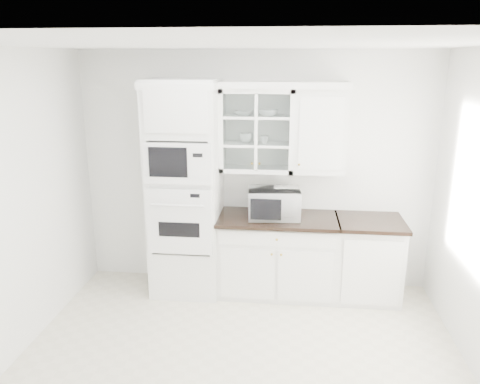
# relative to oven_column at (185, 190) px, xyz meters

# --- Properties ---
(ground) EXTENTS (4.00, 3.50, 0.01)m
(ground) POSITION_rel_oven_column_xyz_m (0.75, -1.42, -1.19)
(ground) COLOR beige
(ground) RESTS_ON ground
(room_shell) EXTENTS (4.00, 3.50, 2.70)m
(room_shell) POSITION_rel_oven_column_xyz_m (0.75, -0.99, 0.58)
(room_shell) COLOR white
(room_shell) RESTS_ON ground
(oven_column) EXTENTS (0.76, 0.68, 2.40)m
(oven_column) POSITION_rel_oven_column_xyz_m (0.00, 0.00, 0.00)
(oven_column) COLOR white
(oven_column) RESTS_ON ground
(base_cabinet_run) EXTENTS (1.32, 0.67, 0.92)m
(base_cabinet_run) POSITION_rel_oven_column_xyz_m (1.03, 0.03, -0.74)
(base_cabinet_run) COLOR white
(base_cabinet_run) RESTS_ON ground
(extra_base_cabinet) EXTENTS (0.72, 0.67, 0.92)m
(extra_base_cabinet) POSITION_rel_oven_column_xyz_m (2.03, 0.03, -0.74)
(extra_base_cabinet) COLOR white
(extra_base_cabinet) RESTS_ON ground
(upper_cabinet_glass) EXTENTS (0.80, 0.33, 0.90)m
(upper_cabinet_glass) POSITION_rel_oven_column_xyz_m (0.78, 0.17, 0.65)
(upper_cabinet_glass) COLOR white
(upper_cabinet_glass) RESTS_ON room_shell
(upper_cabinet_solid) EXTENTS (0.55, 0.33, 0.90)m
(upper_cabinet_solid) POSITION_rel_oven_column_xyz_m (1.46, 0.17, 0.65)
(upper_cabinet_solid) COLOR white
(upper_cabinet_solid) RESTS_ON room_shell
(crown_molding) EXTENTS (2.14, 0.38, 0.07)m
(crown_molding) POSITION_rel_oven_column_xyz_m (0.68, 0.14, 1.14)
(crown_molding) COLOR white
(crown_molding) RESTS_ON room_shell
(countertop_microwave) EXTENTS (0.59, 0.51, 0.32)m
(countertop_microwave) POSITION_rel_oven_column_xyz_m (0.98, 0.01, -0.12)
(countertop_microwave) COLOR white
(countertop_microwave) RESTS_ON base_cabinet_run
(bowl_a) EXTENTS (0.21, 0.21, 0.05)m
(bowl_a) POSITION_rel_oven_column_xyz_m (0.63, 0.18, 0.84)
(bowl_a) COLOR white
(bowl_a) RESTS_ON upper_cabinet_glass
(bowl_b) EXTENTS (0.23, 0.23, 0.06)m
(bowl_b) POSITION_rel_oven_column_xyz_m (0.90, 0.15, 0.84)
(bowl_b) COLOR white
(bowl_b) RESTS_ON upper_cabinet_glass
(cup_a) EXTENTS (0.17, 0.17, 0.11)m
(cup_a) POSITION_rel_oven_column_xyz_m (0.66, 0.18, 0.56)
(cup_a) COLOR white
(cup_a) RESTS_ON upper_cabinet_glass
(cup_b) EXTENTS (0.10, 0.10, 0.09)m
(cup_b) POSITION_rel_oven_column_xyz_m (0.86, 0.16, 0.55)
(cup_b) COLOR white
(cup_b) RESTS_ON upper_cabinet_glass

